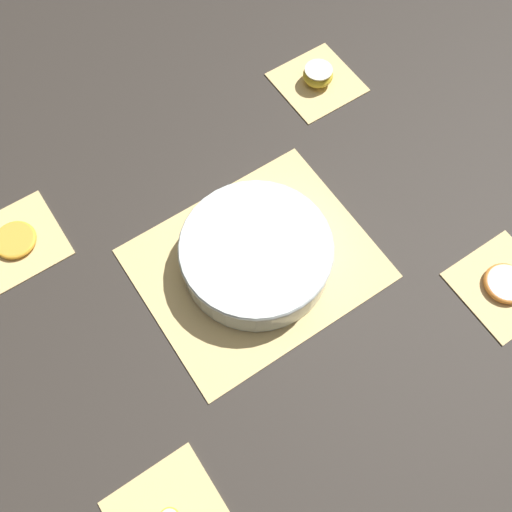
% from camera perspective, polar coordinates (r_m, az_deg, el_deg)
% --- Properties ---
extents(ground_plane, '(6.00, 6.00, 0.00)m').
position_cam_1_polar(ground_plane, '(1.12, 0.00, -0.76)').
color(ground_plane, '#2D2823').
extents(bamboo_mat_center, '(0.42, 0.35, 0.01)m').
position_cam_1_polar(bamboo_mat_center, '(1.12, 0.00, -0.69)').
color(bamboo_mat_center, '#D6B775').
rests_on(bamboo_mat_center, ground_plane).
extents(coaster_mat_near_left, '(0.17, 0.17, 0.01)m').
position_cam_1_polar(coaster_mat_near_left, '(1.37, 5.84, 16.16)').
color(coaster_mat_near_left, '#D6B775').
rests_on(coaster_mat_near_left, ground_plane).
extents(coaster_mat_near_right, '(0.17, 0.17, 0.01)m').
position_cam_1_polar(coaster_mat_near_right, '(1.23, -21.85, 1.26)').
color(coaster_mat_near_right, '#D6B775').
rests_on(coaster_mat_near_right, ground_plane).
extents(coaster_mat_far_left, '(0.17, 0.17, 0.01)m').
position_cam_1_polar(coaster_mat_far_left, '(1.19, 22.55, -2.60)').
color(coaster_mat_far_left, '#D6B775').
rests_on(coaster_mat_far_left, ground_plane).
extents(fruit_salad_bowl, '(0.28, 0.28, 0.07)m').
position_cam_1_polar(fruit_salad_bowl, '(1.08, -0.04, 0.29)').
color(fruit_salad_bowl, silver).
rests_on(fruit_salad_bowl, bamboo_mat_center).
extents(apple_half, '(0.07, 0.07, 0.04)m').
position_cam_1_polar(apple_half, '(1.35, 5.92, 16.79)').
color(apple_half, gold).
rests_on(apple_half, coaster_mat_near_left).
extents(orange_slice_whole, '(0.08, 0.08, 0.01)m').
position_cam_1_polar(orange_slice_whole, '(1.22, -21.98, 1.42)').
color(orange_slice_whole, '#F9A338').
rests_on(orange_slice_whole, coaster_mat_near_right).
extents(grapefruit_slice, '(0.08, 0.08, 0.01)m').
position_cam_1_polar(grapefruit_slice, '(1.18, 22.70, -2.43)').
color(grapefruit_slice, red).
rests_on(grapefruit_slice, coaster_mat_far_left).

